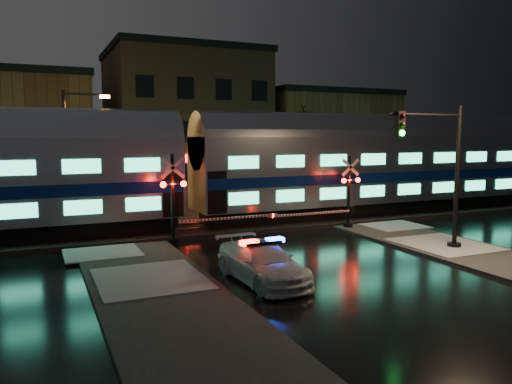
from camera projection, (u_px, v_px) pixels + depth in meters
ground at (282, 247)px, 22.11m from camera, size 120.00×120.00×0.00m
ballast at (240, 226)px, 26.64m from camera, size 90.00×4.20×0.24m
sidewalk_left at (173, 309)px, 14.03m from camera, size 4.00×20.00×0.12m
sidewalk_right at (502, 262)px, 19.29m from camera, size 4.00×20.00×0.12m
building_mid at (184, 125)px, 42.69m from camera, size 12.00×11.00×11.50m
building_right at (318, 142)px, 47.66m from camera, size 12.00×10.00×8.50m
train at (186, 166)px, 25.10m from camera, size 51.00×3.12×5.92m
police_car at (262, 262)px, 16.83m from camera, size 2.09×4.60×1.46m
crossing_signal_right at (344, 200)px, 25.95m from camera, size 5.43×0.64×3.84m
crossing_signal_left at (181, 207)px, 22.42m from camera, size 5.80×0.66×4.10m
traffic_light at (441, 175)px, 20.75m from camera, size 3.99×0.71×6.17m
streetlight at (71, 149)px, 26.54m from camera, size 2.43×0.25×7.28m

